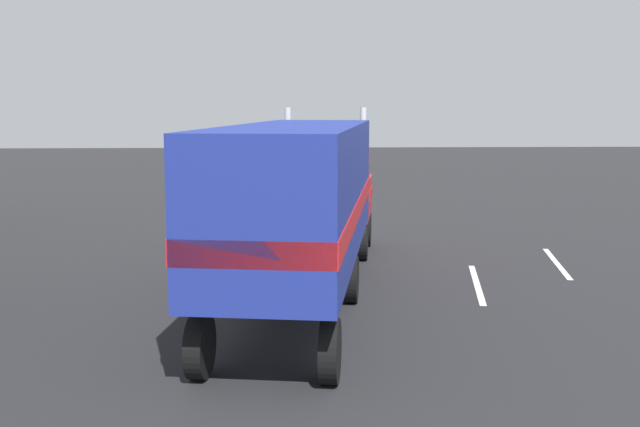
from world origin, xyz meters
TOP-DOWN VIEW (x-y plane):
  - ground_plane at (0.00, 0.00)m, footprint 120.00×120.00m
  - lane_stripe_near at (-3.68, -3.50)m, footprint 4.36×0.95m
  - lane_stripe_mid at (-1.23, -6.48)m, footprint 4.35×0.98m
  - semi_truck at (-5.07, 0.97)m, footprint 14.38×4.72m
  - person_bystander at (-2.27, 2.70)m, footprint 0.39×0.48m

SIDE VIEW (x-z plane):
  - ground_plane at x=0.00m, z-range 0.00..0.00m
  - lane_stripe_near at x=-3.68m, z-range 0.00..0.01m
  - lane_stripe_mid at x=-1.23m, z-range 0.00..0.01m
  - person_bystander at x=-2.27m, z-range 0.08..1.71m
  - semi_truck at x=-5.07m, z-range 0.27..4.77m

